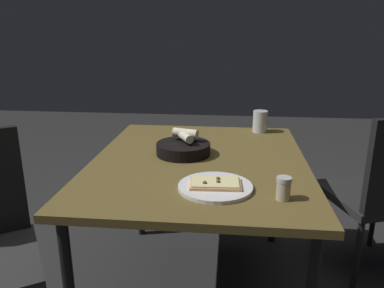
{
  "coord_description": "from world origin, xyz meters",
  "views": [
    {
      "loc": [
        -1.59,
        -0.13,
        1.26
      ],
      "look_at": [
        -0.03,
        0.03,
        0.78
      ],
      "focal_mm": 35.5,
      "sensor_mm": 36.0,
      "label": 1
    }
  ],
  "objects_px": {
    "dining_table": "(199,171)",
    "pizza_plate": "(215,186)",
    "beer_glass": "(260,123)",
    "bread_basket": "(184,147)",
    "pepper_shaker": "(283,190)"
  },
  "relations": [
    {
      "from": "dining_table",
      "to": "pizza_plate",
      "type": "height_order",
      "value": "pizza_plate"
    },
    {
      "from": "pizza_plate",
      "to": "beer_glass",
      "type": "height_order",
      "value": "beer_glass"
    },
    {
      "from": "dining_table",
      "to": "bread_basket",
      "type": "height_order",
      "value": "bread_basket"
    },
    {
      "from": "dining_table",
      "to": "pepper_shaker",
      "type": "relative_size",
      "value": 14.49
    },
    {
      "from": "bread_basket",
      "to": "beer_glass",
      "type": "bearing_deg",
      "value": -40.97
    },
    {
      "from": "pizza_plate",
      "to": "pepper_shaker",
      "type": "bearing_deg",
      "value": -105.58
    },
    {
      "from": "dining_table",
      "to": "beer_glass",
      "type": "xyz_separation_m",
      "value": [
        0.5,
        -0.3,
        0.11
      ]
    },
    {
      "from": "beer_glass",
      "to": "pepper_shaker",
      "type": "bearing_deg",
      "value": -178.67
    },
    {
      "from": "dining_table",
      "to": "pepper_shaker",
      "type": "bearing_deg",
      "value": -140.2
    },
    {
      "from": "dining_table",
      "to": "pepper_shaker",
      "type": "height_order",
      "value": "pepper_shaker"
    },
    {
      "from": "dining_table",
      "to": "beer_glass",
      "type": "relative_size",
      "value": 9.72
    },
    {
      "from": "bread_basket",
      "to": "beer_glass",
      "type": "xyz_separation_m",
      "value": [
        0.43,
        -0.38,
        0.02
      ]
    },
    {
      "from": "beer_glass",
      "to": "pizza_plate",
      "type": "bearing_deg",
      "value": 165.34
    },
    {
      "from": "pepper_shaker",
      "to": "beer_glass",
      "type": "bearing_deg",
      "value": 1.33
    },
    {
      "from": "dining_table",
      "to": "pepper_shaker",
      "type": "xyz_separation_m",
      "value": [
        -0.38,
        -0.32,
        0.09
      ]
    }
  ]
}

